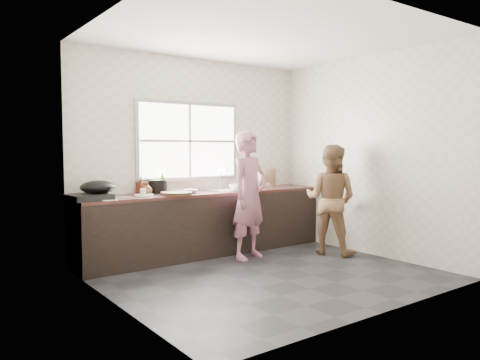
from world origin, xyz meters
TOP-DOWN VIEW (x-y plane):
  - floor at (0.00, 0.00)m, footprint 3.60×3.20m
  - ceiling at (0.00, 0.00)m, footprint 3.60×3.20m
  - wall_back at (0.00, 1.60)m, footprint 3.60×0.01m
  - wall_left at (-1.80, 0.00)m, footprint 0.01×3.20m
  - wall_right at (1.80, 0.00)m, footprint 0.01×3.20m
  - wall_front at (0.00, -1.60)m, footprint 3.60×0.01m
  - cabinet at (0.00, 1.29)m, footprint 3.60×0.62m
  - countertop at (0.00, 1.29)m, footprint 3.60×0.64m
  - sink at (0.35, 1.29)m, footprint 0.55×0.45m
  - faucet at (0.35, 1.49)m, footprint 0.02×0.02m
  - window_frame at (-0.10, 1.59)m, footprint 1.60×0.05m
  - window_glazing at (-0.10, 1.57)m, footprint 1.50×0.01m
  - woman at (0.31, 0.74)m, footprint 0.65×0.51m
  - person_side at (1.39, 0.30)m, footprint 0.81×0.90m
  - cutting_board at (-0.56, 1.11)m, footprint 0.49×0.49m
  - cleaver at (-0.43, 1.33)m, footprint 0.21×0.14m
  - bowl_mince at (-0.29, 1.23)m, footprint 0.24×0.24m
  - bowl_crabs at (0.50, 1.24)m, footprint 0.25×0.25m
  - bowl_held at (0.61, 1.08)m, footprint 0.23×0.23m
  - black_pot at (-0.63, 1.49)m, footprint 0.28×0.28m
  - plate_food at (-0.94, 1.25)m, footprint 0.31×0.31m
  - bottle_green at (-0.55, 1.52)m, footprint 0.14×0.14m
  - bottle_brown_tall at (-0.86, 1.52)m, footprint 0.11×0.11m
  - bottle_brown_short at (-0.85, 1.35)m, footprint 0.15×0.15m
  - glass_jar at (-0.98, 1.19)m, footprint 0.09×0.09m
  - burner at (-1.64, 1.22)m, footprint 0.47×0.47m
  - wok at (-1.51, 1.27)m, footprint 0.52×0.52m
  - dish_rack at (1.09, 1.45)m, footprint 0.43×0.35m
  - pot_lid_left at (-1.47, 1.08)m, footprint 0.28×0.28m
  - pot_lid_right at (-1.23, 1.22)m, footprint 0.22×0.22m

SIDE VIEW (x-z plane):
  - floor at x=0.00m, z-range -0.01..0.00m
  - cabinet at x=0.00m, z-range 0.00..0.82m
  - person_side at x=1.39m, z-range 0.00..1.50m
  - woman at x=0.31m, z-range 0.00..1.56m
  - countertop at x=0.00m, z-range 0.82..0.86m
  - sink at x=0.35m, z-range 0.85..0.88m
  - pot_lid_right at x=-1.23m, z-range 0.86..0.87m
  - pot_lid_left at x=-1.47m, z-range 0.86..0.87m
  - plate_food at x=-0.94m, z-range 0.86..0.88m
  - cutting_board at x=-0.56m, z-range 0.86..0.90m
  - bowl_mince at x=-0.29m, z-range 0.86..0.91m
  - bowl_held at x=0.61m, z-range 0.86..0.92m
  - bowl_crabs at x=0.50m, z-range 0.86..0.93m
  - burner at x=-1.64m, z-range 0.86..0.93m
  - cleaver at x=-0.43m, z-range 0.90..0.91m
  - glass_jar at x=-0.98m, z-range 0.86..0.96m
  - bottle_brown_short at x=-0.85m, z-range 0.86..1.01m
  - black_pot at x=-0.63m, z-range 0.86..1.04m
  - bottle_brown_tall at x=-0.86m, z-range 0.86..1.06m
  - wok at x=-1.51m, z-range 0.92..1.08m
  - dish_rack at x=1.09m, z-range 0.86..1.14m
  - bottle_green at x=-0.55m, z-range 0.86..1.14m
  - faucet at x=0.35m, z-range 0.86..1.16m
  - wall_back at x=0.00m, z-range 0.00..2.70m
  - wall_left at x=-1.80m, z-range 0.00..2.70m
  - wall_right at x=1.80m, z-range 0.00..2.70m
  - wall_front at x=0.00m, z-range 0.00..2.70m
  - window_glazing at x=-0.10m, z-range 1.05..2.05m
  - window_frame at x=-0.10m, z-range 1.00..2.10m
  - ceiling at x=0.00m, z-range 2.70..2.71m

